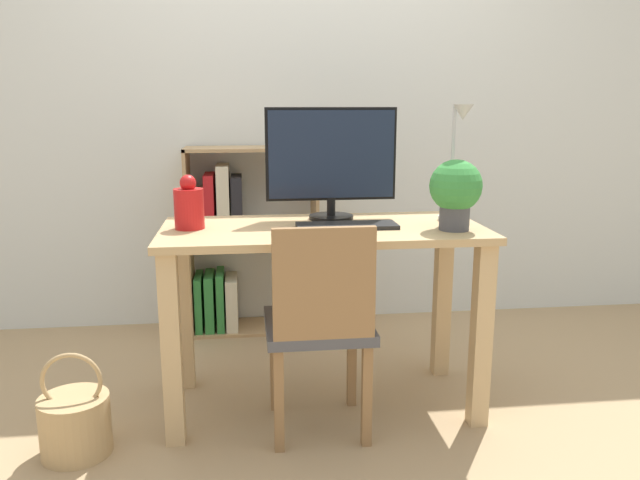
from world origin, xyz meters
name	(u,v)px	position (x,y,z in m)	size (l,w,h in m)	color
ground_plane	(323,403)	(0.00, 0.00, 0.00)	(10.00, 10.00, 0.00)	tan
wall_back	(298,94)	(0.00, 1.12, 1.30)	(8.00, 0.05, 2.60)	silver
desk	(323,266)	(0.00, 0.00, 0.61)	(1.29, 0.60, 0.77)	tan
monitor	(331,158)	(0.06, 0.17, 1.03)	(0.55, 0.19, 0.47)	black
keyboard	(347,226)	(0.09, -0.04, 0.78)	(0.40, 0.14, 0.02)	black
vase	(189,206)	(-0.53, 0.02, 0.86)	(0.12, 0.12, 0.21)	red
desk_lamp	(457,151)	(0.55, 0.02, 1.06)	(0.10, 0.19, 0.48)	#B7B7BC
potted_plant	(456,190)	(0.50, -0.13, 0.93)	(0.20, 0.20, 0.27)	#4C4C51
chair	(320,321)	(-0.04, -0.25, 0.46)	(0.40, 0.40, 0.84)	#4C4C51
bookshelf	(231,244)	(-0.39, 0.95, 0.49)	(0.71, 0.28, 1.02)	tan
basket	(75,423)	(-0.94, -0.27, 0.12)	(0.25, 0.25, 0.39)	tan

